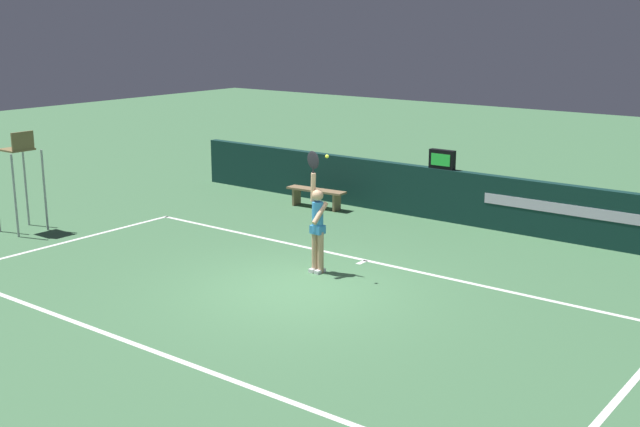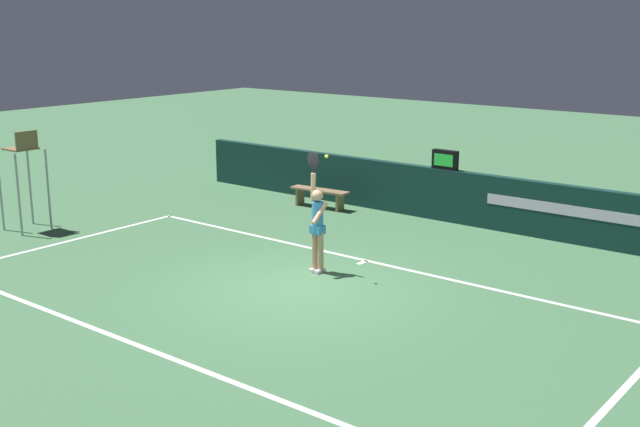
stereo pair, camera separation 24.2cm
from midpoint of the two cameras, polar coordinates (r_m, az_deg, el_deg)
ground_plane at (r=14.49m, az=-1.11°, el=-5.38°), size 60.00×60.00×0.00m
court_lines at (r=14.03m, az=-2.76°, el=-6.03°), size 12.02×5.73×0.00m
back_wall at (r=19.15m, az=10.41°, el=1.13°), size 16.21×0.23×1.25m
speed_display at (r=19.20m, az=9.29°, el=3.82°), size 0.64×0.17×0.46m
tennis_player at (r=15.12m, az=0.26°, el=-0.71°), size 0.44×0.43×2.37m
tennis_ball at (r=14.49m, az=0.95°, el=4.10°), size 0.07×0.07×0.07m
umpire_chair at (r=19.23m, az=-20.09°, el=3.24°), size 0.80×0.80×2.31m
courtside_bench_near at (r=20.44m, az=0.31°, el=1.44°), size 1.65×0.49×0.49m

